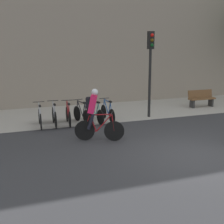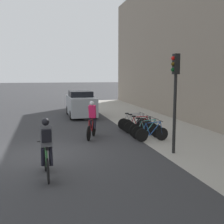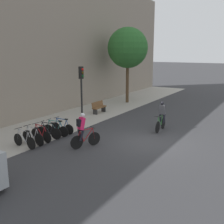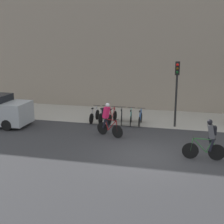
{
  "view_description": "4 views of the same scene",
  "coord_description": "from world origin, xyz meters",
  "px_view_note": "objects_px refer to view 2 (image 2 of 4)",
  "views": [
    {
      "loc": [
        -5.48,
        -7.36,
        3.18
      ],
      "look_at": [
        -1.77,
        2.49,
        0.94
      ],
      "focal_mm": 50.0,
      "sensor_mm": 36.0,
      "label": 1
    },
    {
      "loc": [
        10.69,
        0.18,
        3.02
      ],
      "look_at": [
        0.0,
        2.81,
        1.55
      ],
      "focal_mm": 45.0,
      "sensor_mm": 36.0,
      "label": 2
    },
    {
      "loc": [
        -13.13,
        -5.68,
        4.77
      ],
      "look_at": [
        0.28,
        2.35,
        1.33
      ],
      "focal_mm": 45.0,
      "sensor_mm": 36.0,
      "label": 3
    },
    {
      "loc": [
        1.6,
        -12.94,
        5.17
      ],
      "look_at": [
        -1.96,
        1.56,
        1.53
      ],
      "focal_mm": 50.0,
      "sensor_mm": 36.0,
      "label": 4
    }
  ],
  "objects_px": {
    "parked_bike_2": "(139,126)",
    "parked_bike_3": "(143,128)",
    "parked_car": "(81,104)",
    "parked_bike_1": "(136,124)",
    "cyclist_pink": "(92,118)",
    "traffic_light_pole": "(175,85)",
    "parked_bike_0": "(132,123)",
    "parked_bike_5": "(152,133)",
    "parked_bike_4": "(147,131)",
    "cyclist_grey": "(46,147)"
  },
  "relations": [
    {
      "from": "parked_car",
      "to": "parked_bike_2",
      "type": "bearing_deg",
      "value": 17.58
    },
    {
      "from": "cyclist_pink",
      "to": "parked_car",
      "type": "xyz_separation_m",
      "value": [
        -7.07,
        0.39,
        -0.05
      ]
    },
    {
      "from": "traffic_light_pole",
      "to": "parked_bike_0",
      "type": "bearing_deg",
      "value": -179.19
    },
    {
      "from": "parked_bike_3",
      "to": "traffic_light_pole",
      "type": "relative_size",
      "value": 0.42
    },
    {
      "from": "traffic_light_pole",
      "to": "parked_car",
      "type": "distance_m",
      "value": 10.85
    },
    {
      "from": "cyclist_grey",
      "to": "cyclist_pink",
      "type": "bearing_deg",
      "value": 156.27
    },
    {
      "from": "cyclist_pink",
      "to": "parked_bike_5",
      "type": "xyz_separation_m",
      "value": [
        1.38,
        2.52,
        -0.57
      ]
    },
    {
      "from": "cyclist_pink",
      "to": "parked_bike_1",
      "type": "relative_size",
      "value": 1.08
    },
    {
      "from": "cyclist_pink",
      "to": "parked_bike_5",
      "type": "height_order",
      "value": "cyclist_pink"
    },
    {
      "from": "parked_bike_2",
      "to": "traffic_light_pole",
      "type": "bearing_deg",
      "value": 1.05
    },
    {
      "from": "cyclist_grey",
      "to": "traffic_light_pole",
      "type": "relative_size",
      "value": 0.48
    },
    {
      "from": "parked_bike_1",
      "to": "parked_bike_3",
      "type": "distance_m",
      "value": 1.15
    },
    {
      "from": "parked_bike_0",
      "to": "traffic_light_pole",
      "type": "relative_size",
      "value": 0.44
    },
    {
      "from": "parked_bike_1",
      "to": "parked_bike_2",
      "type": "xyz_separation_m",
      "value": [
        0.57,
        -0.0,
        -0.01
      ]
    },
    {
      "from": "parked_bike_4",
      "to": "traffic_light_pole",
      "type": "relative_size",
      "value": 0.44
    },
    {
      "from": "parked_bike_2",
      "to": "parked_bike_3",
      "type": "bearing_deg",
      "value": 0.04
    },
    {
      "from": "parked_bike_5",
      "to": "traffic_light_pole",
      "type": "relative_size",
      "value": 0.42
    },
    {
      "from": "parked_bike_3",
      "to": "parked_bike_4",
      "type": "distance_m",
      "value": 0.57
    },
    {
      "from": "parked_bike_3",
      "to": "parked_bike_2",
      "type": "bearing_deg",
      "value": -179.96
    },
    {
      "from": "parked_bike_0",
      "to": "parked_bike_2",
      "type": "relative_size",
      "value": 1.04
    },
    {
      "from": "parked_bike_1",
      "to": "parked_bike_4",
      "type": "distance_m",
      "value": 1.72
    },
    {
      "from": "parked_bike_2",
      "to": "parked_bike_4",
      "type": "distance_m",
      "value": 1.15
    },
    {
      "from": "parked_bike_1",
      "to": "traffic_light_pole",
      "type": "xyz_separation_m",
      "value": [
        4.32,
        0.07,
        2.22
      ]
    },
    {
      "from": "parked_bike_2",
      "to": "traffic_light_pole",
      "type": "distance_m",
      "value": 4.36
    },
    {
      "from": "parked_bike_4",
      "to": "parked_car",
      "type": "relative_size",
      "value": 0.39
    },
    {
      "from": "cyclist_grey",
      "to": "parked_bike_4",
      "type": "xyz_separation_m",
      "value": [
        -4.21,
        4.72,
        -0.56
      ]
    },
    {
      "from": "parked_bike_0",
      "to": "parked_car",
      "type": "distance_m",
      "value": 6.0
    },
    {
      "from": "parked_bike_3",
      "to": "parked_car",
      "type": "xyz_separation_m",
      "value": [
        -7.31,
        -2.13,
        0.51
      ]
    },
    {
      "from": "parked_bike_3",
      "to": "parked_car",
      "type": "relative_size",
      "value": 0.37
    },
    {
      "from": "parked_bike_0",
      "to": "parked_bike_3",
      "type": "distance_m",
      "value": 1.72
    },
    {
      "from": "parked_bike_5",
      "to": "parked_car",
      "type": "distance_m",
      "value": 8.73
    },
    {
      "from": "cyclist_pink",
      "to": "parked_car",
      "type": "height_order",
      "value": "parked_car"
    },
    {
      "from": "parked_bike_1",
      "to": "parked_car",
      "type": "distance_m",
      "value": 6.53
    },
    {
      "from": "cyclist_pink",
      "to": "parked_bike_0",
      "type": "distance_m",
      "value": 2.98
    },
    {
      "from": "parked_bike_5",
      "to": "cyclist_grey",
      "type": "bearing_deg",
      "value": -52.44
    },
    {
      "from": "parked_car",
      "to": "parked_bike_5",
      "type": "bearing_deg",
      "value": 14.16
    },
    {
      "from": "parked_bike_3",
      "to": "parked_car",
      "type": "bearing_deg",
      "value": -163.72
    },
    {
      "from": "parked_bike_4",
      "to": "parked_bike_3",
      "type": "bearing_deg",
      "value": 179.85
    },
    {
      "from": "parked_bike_2",
      "to": "parked_bike_5",
      "type": "relative_size",
      "value": 1.01
    },
    {
      "from": "parked_bike_5",
      "to": "traffic_light_pole",
      "type": "bearing_deg",
      "value": 1.95
    },
    {
      "from": "cyclist_pink",
      "to": "parked_bike_5",
      "type": "bearing_deg",
      "value": 61.24
    },
    {
      "from": "parked_bike_4",
      "to": "traffic_light_pole",
      "type": "height_order",
      "value": "traffic_light_pole"
    },
    {
      "from": "parked_bike_1",
      "to": "parked_bike_5",
      "type": "xyz_separation_m",
      "value": [
        2.29,
        -0.0,
        -0.02
      ]
    },
    {
      "from": "parked_bike_1",
      "to": "parked_bike_3",
      "type": "xyz_separation_m",
      "value": [
        1.15,
        -0.0,
        -0.01
      ]
    },
    {
      "from": "parked_bike_2",
      "to": "traffic_light_pole",
      "type": "xyz_separation_m",
      "value": [
        3.75,
        0.07,
        2.23
      ]
    },
    {
      "from": "cyclist_grey",
      "to": "parked_car",
      "type": "xyz_separation_m",
      "value": [
        -12.08,
        2.59,
        -0.05
      ]
    },
    {
      "from": "parked_bike_0",
      "to": "parked_bike_1",
      "type": "distance_m",
      "value": 0.57
    },
    {
      "from": "cyclist_grey",
      "to": "parked_bike_2",
      "type": "bearing_deg",
      "value": 138.57
    },
    {
      "from": "cyclist_grey",
      "to": "parked_bike_0",
      "type": "distance_m",
      "value": 8.06
    },
    {
      "from": "cyclist_grey",
      "to": "traffic_light_pole",
      "type": "height_order",
      "value": "traffic_light_pole"
    }
  ]
}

